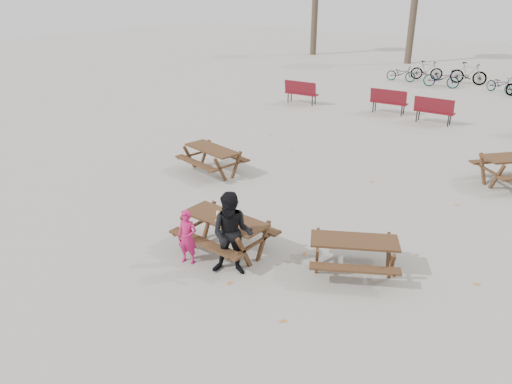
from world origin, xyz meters
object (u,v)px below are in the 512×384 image
Objects in this scene: food_tray at (220,221)px; child at (187,237)px; main_picnic_table at (225,226)px; picnic_table_north at (212,160)px; soda_bottle at (218,215)px; adult at (232,234)px; picnic_table_east at (353,256)px.

food_tray is 0.16× the size of child.
main_picnic_table reaches higher than picnic_table_north.
food_tray is 0.16m from soda_bottle.
adult is (0.73, -0.40, -0.02)m from soda_bottle.
soda_bottle is at bearing -36.50° from picnic_table_north.
food_tray is at bearing 174.10° from picnic_table_east.
main_picnic_table is 4.56m from picnic_table_north.
picnic_table_north is at bearing 136.76° from main_picnic_table.
soda_bottle is at bearing 151.74° from food_tray.
picnic_table_east is at bearing 25.44° from food_tray.
main_picnic_table is 1.10× the size of picnic_table_east.
picnic_table_east is (2.72, 1.72, -0.21)m from child.
adult reaches higher than picnic_table_east.
picnic_table_north is (-3.37, 3.31, -0.42)m from food_tray.
child is 3.22m from picnic_table_east.
food_tray is 0.68m from adult.
child is at bearing -179.11° from picnic_table_east.
food_tray reaches higher than picnic_table_east.
picnic_table_north is at bearing 135.50° from food_tray.
child is at bearing -43.66° from picnic_table_north.
soda_bottle is at bearing -124.08° from main_picnic_table.
child is at bearing -107.85° from soda_bottle.
adult is (0.94, 0.26, 0.27)m from child.
child is at bearing -110.65° from main_picnic_table.
main_picnic_table reaches higher than picnic_table_east.
adult reaches higher than soda_bottle.
soda_bottle is at bearing 52.63° from child.
food_tray is 0.72m from child.
adult is 2.35m from picnic_table_east.
adult is 0.96× the size of picnic_table_north.
soda_bottle is 2.77m from picnic_table_east.
main_picnic_table is 1.04× the size of picnic_table_north.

